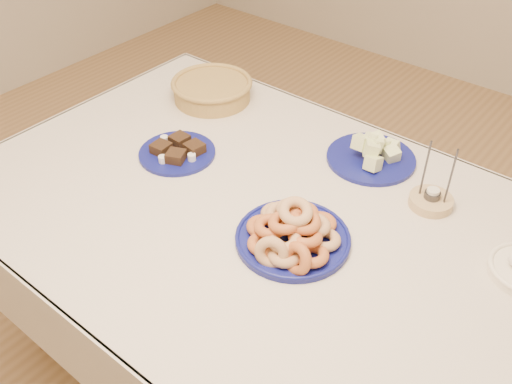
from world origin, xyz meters
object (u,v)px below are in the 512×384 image
dining_table (267,241)px  donut_platter (293,233)px  wicker_basket (212,89)px  candle_holder (431,200)px  melon_plate (373,154)px  brownie_plate (177,151)px

dining_table → donut_platter: size_ratio=4.92×
wicker_basket → donut_platter: bearing=-32.3°
dining_table → candle_holder: bearing=42.9°
melon_plate → wicker_basket: size_ratio=0.82×
melon_plate → brownie_plate: 0.58m
donut_platter → brownie_plate: bearing=169.7°
wicker_basket → melon_plate: bearing=2.8°
donut_platter → brownie_plate: 0.50m
donut_platter → wicker_basket: 0.76m
dining_table → melon_plate: (0.10, 0.38, 0.13)m
wicker_basket → candle_holder: bearing=-3.5°
dining_table → brownie_plate: (-0.38, 0.04, 0.12)m
candle_holder → brownie_plate: bearing=-159.4°
dining_table → donut_platter: donut_platter is taller
brownie_plate → wicker_basket: wicker_basket is taller
donut_platter → candle_holder: 0.41m
candle_holder → melon_plate: bearing=159.9°
donut_platter → melon_plate: bearing=93.0°
dining_table → melon_plate: melon_plate is taller
donut_platter → candle_holder: bearing=60.2°
candle_holder → dining_table: bearing=-137.1°
dining_table → wicker_basket: (-0.52, 0.35, 0.15)m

